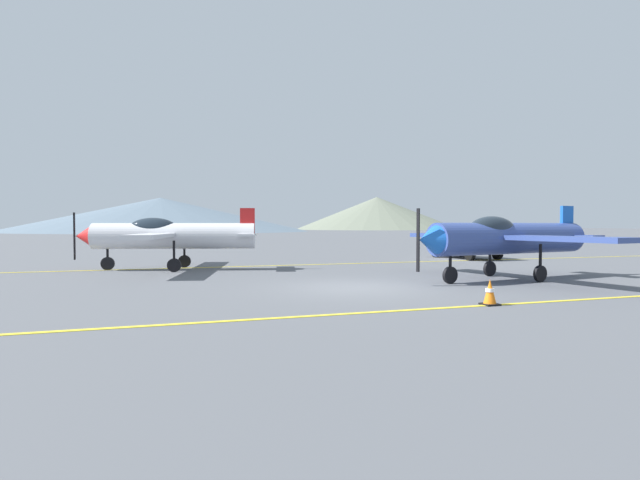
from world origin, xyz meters
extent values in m
plane|color=#54565B|center=(0.00, 0.00, 0.00)|extent=(400.00, 400.00, 0.00)
cube|color=yellow|center=(0.00, -3.97, 0.01)|extent=(80.00, 0.16, 0.01)
cube|color=yellow|center=(0.00, 8.37, 0.01)|extent=(80.00, 0.16, 0.01)
cylinder|color=#33478C|center=(5.78, 0.45, 1.37)|extent=(6.51, 2.14, 1.04)
cone|color=blue|center=(2.29, -0.17, 1.37)|extent=(0.81, 0.98, 0.88)
cube|color=black|center=(1.92, -0.24, 1.37)|extent=(0.06, 0.12, 1.89)
ellipsoid|color=#1E2833|center=(4.94, 0.30, 1.68)|extent=(2.01, 1.17, 0.85)
cube|color=#33478C|center=(5.41, 0.38, 1.42)|extent=(2.47, 8.37, 0.15)
cube|color=#33478C|center=(8.66, 0.96, 1.42)|extent=(1.08, 2.53, 0.09)
cube|color=blue|center=(8.66, 0.96, 1.94)|extent=(0.61, 0.22, 1.13)
cylinder|color=black|center=(3.18, -0.01, 0.74)|extent=(0.09, 0.09, 0.95)
cylinder|color=black|center=(3.18, -0.01, 0.26)|extent=(0.54, 0.20, 0.53)
cylinder|color=black|center=(5.78, 1.50, 0.74)|extent=(0.09, 0.09, 0.95)
cylinder|color=black|center=(5.78, 1.50, 0.26)|extent=(0.54, 0.20, 0.53)
cylinder|color=black|center=(6.15, -0.54, 0.74)|extent=(0.09, 0.09, 0.95)
cylinder|color=black|center=(6.15, -0.54, 0.26)|extent=(0.54, 0.20, 0.53)
cylinder|color=silver|center=(-4.69, 7.72, 1.37)|extent=(6.48, 2.59, 1.04)
cone|color=red|center=(-8.13, 8.59, 1.37)|extent=(0.86, 1.02, 0.88)
cube|color=black|center=(-8.49, 8.68, 1.37)|extent=(0.06, 0.12, 1.89)
ellipsoid|color=#1E2833|center=(-5.52, 7.92, 1.68)|extent=(2.04, 1.29, 0.85)
cube|color=silver|center=(-5.06, 7.81, 1.42)|extent=(3.05, 8.31, 0.15)
cube|color=silver|center=(-1.85, 7.00, 1.42)|extent=(1.24, 2.54, 0.09)
cube|color=red|center=(-1.85, 7.00, 1.94)|extent=(0.60, 0.26, 1.13)
cylinder|color=black|center=(-7.26, 8.37, 0.74)|extent=(0.09, 0.09, 0.95)
cylinder|color=black|center=(-7.26, 8.37, 0.26)|extent=(0.54, 0.24, 0.53)
cylinder|color=black|center=(-4.25, 8.68, 0.74)|extent=(0.09, 0.09, 0.95)
cylinder|color=black|center=(-4.25, 8.68, 0.26)|extent=(0.54, 0.24, 0.53)
cylinder|color=black|center=(-4.76, 6.66, 0.74)|extent=(0.09, 0.09, 0.95)
cylinder|color=black|center=(-4.76, 6.66, 0.26)|extent=(0.54, 0.24, 0.53)
cube|color=white|center=(10.52, 9.81, 0.70)|extent=(2.16, 4.44, 0.75)
cube|color=black|center=(10.51, 9.96, 1.35)|extent=(1.79, 2.54, 0.55)
cylinder|color=black|center=(9.74, 8.32, 0.32)|extent=(0.27, 0.66, 0.64)
cylinder|color=black|center=(11.54, 8.48, 0.32)|extent=(0.27, 0.66, 0.64)
cylinder|color=black|center=(9.50, 11.15, 0.32)|extent=(0.27, 0.66, 0.64)
cylinder|color=black|center=(11.29, 11.30, 0.32)|extent=(0.27, 0.66, 0.64)
cube|color=black|center=(1.68, -3.92, 0.02)|extent=(0.36, 0.36, 0.04)
cone|color=orange|center=(1.68, -3.92, 0.32)|extent=(0.29, 0.29, 0.55)
cylinder|color=white|center=(1.68, -3.92, 0.34)|extent=(0.20, 0.20, 0.08)
cone|color=slate|center=(-2.90, 127.06, 4.45)|extent=(78.19, 78.19, 8.90)
cone|color=slate|center=(73.15, 155.58, 5.93)|extent=(59.92, 59.92, 11.85)
camera|label=1|loc=(-5.64, -13.56, 1.84)|focal=28.45mm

